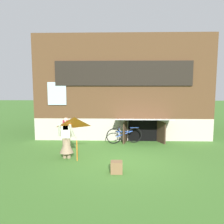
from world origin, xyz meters
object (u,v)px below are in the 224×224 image
at_px(bicycle_blue, 124,135).
at_px(person, 66,141).
at_px(wooden_crate, 117,167).
at_px(kite, 74,129).

bearing_deg(bicycle_blue, person, -146.98).
relative_size(person, wooden_crate, 4.12).
relative_size(bicycle_blue, wooden_crate, 4.51).
relative_size(person, kite, 1.03).
distance_m(kite, bicycle_blue, 3.50).
relative_size(person, bicycle_blue, 0.91).
xyz_separation_m(bicycle_blue, wooden_crate, (-0.32, -3.71, -0.19)).
distance_m(bicycle_blue, wooden_crate, 3.72).
bearing_deg(kite, person, 126.07).
bearing_deg(person, kite, -37.10).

